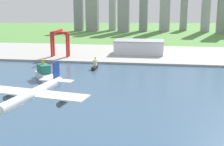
% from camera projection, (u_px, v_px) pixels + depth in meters
% --- Properties ---
extents(ground_plane, '(2400.00, 2400.00, 0.00)m').
position_uv_depth(ground_plane, '(147.00, 97.00, 247.82)').
color(ground_plane, '#528940').
extents(water_bay, '(840.00, 360.00, 0.15)m').
position_uv_depth(water_bay, '(143.00, 126.00, 190.03)').
color(water_bay, '#385675').
rests_on(water_bay, ground).
extents(industrial_pier, '(840.00, 140.00, 2.50)m').
position_uv_depth(industrial_pier, '(153.00, 54.00, 430.49)').
color(industrial_pier, '#A1A29D').
rests_on(industrial_pier, ground).
extents(airplane_landing, '(39.43, 42.07, 11.83)m').
position_uv_depth(airplane_landing, '(34.00, 94.00, 112.30)').
color(airplane_landing, white).
extents(tugboat_small, '(4.26, 17.58, 12.44)m').
position_uv_depth(tugboat_small, '(95.00, 66.00, 344.24)').
color(tugboat_small, black).
rests_on(tugboat_small, water_bay).
extents(ferry_boat, '(34.56, 40.22, 18.29)m').
position_uv_depth(ferry_boat, '(46.00, 75.00, 295.97)').
color(ferry_boat, white).
rests_on(ferry_boat, water_bay).
extents(port_crane_red, '(22.34, 34.47, 34.26)m').
position_uv_depth(port_crane_red, '(60.00, 37.00, 398.92)').
color(port_crane_red, red).
rests_on(port_crane_red, industrial_pier).
extents(warehouse_main, '(65.53, 35.09, 17.81)m').
position_uv_depth(warehouse_main, '(139.00, 47.00, 426.42)').
color(warehouse_main, silver).
rests_on(warehouse_main, industrial_pier).
extents(distant_skyline, '(383.89, 77.47, 157.21)m').
position_uv_depth(distant_skyline, '(157.00, 3.00, 728.68)').
color(distant_skyline, gray).
rests_on(distant_skyline, ground).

